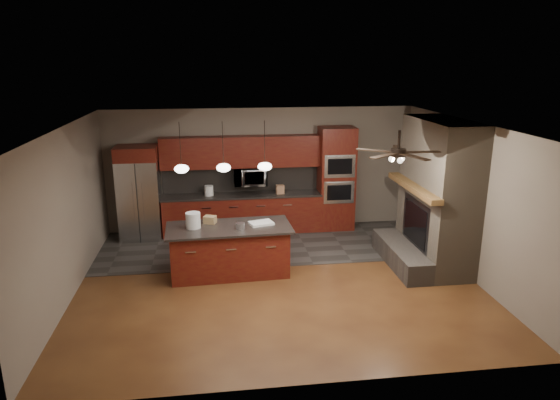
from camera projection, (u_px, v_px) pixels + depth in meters
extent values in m
plane|color=brown|center=(278.00, 281.00, 9.01)|extent=(7.00, 7.00, 0.00)
cube|color=white|center=(278.00, 125.00, 8.23)|extent=(7.00, 6.00, 0.02)
cube|color=gray|center=(261.00, 169.00, 11.48)|extent=(7.00, 0.02, 2.80)
cube|color=gray|center=(468.00, 199.00, 9.07)|extent=(0.02, 6.00, 2.80)
cube|color=gray|center=(67.00, 215.00, 8.18)|extent=(0.02, 6.00, 2.80)
cube|color=#373431|center=(267.00, 245.00, 10.72)|extent=(7.00, 2.40, 0.01)
cube|color=#6B5D4C|center=(438.00, 194.00, 9.40)|extent=(0.80, 2.00, 2.80)
cube|color=#504942|center=(401.00, 255.00, 9.64)|extent=(0.50, 2.00, 0.40)
cube|color=#2D2D30|center=(416.00, 224.00, 9.51)|extent=(0.05, 1.20, 0.95)
cube|color=black|center=(415.00, 224.00, 9.50)|extent=(0.02, 1.00, 0.75)
cube|color=brown|center=(413.00, 187.00, 9.29)|extent=(0.22, 2.10, 0.10)
cube|color=#5C2211|center=(242.00, 214.00, 11.40)|extent=(3.55, 0.60, 0.86)
cube|color=black|center=(242.00, 195.00, 11.28)|extent=(3.59, 0.64, 0.04)
cube|color=black|center=(241.00, 179.00, 11.46)|extent=(3.55, 0.03, 0.60)
cube|color=#5C2211|center=(241.00, 152.00, 11.13)|extent=(3.55, 0.35, 0.70)
cube|color=#5C2211|center=(336.00, 179.00, 11.47)|extent=(0.80, 0.60, 2.38)
cube|color=silver|center=(339.00, 192.00, 11.24)|extent=(0.70, 0.03, 0.52)
cube|color=black|center=(339.00, 193.00, 11.22)|extent=(0.55, 0.02, 0.35)
cube|color=silver|center=(340.00, 166.00, 11.08)|extent=(0.70, 0.03, 0.52)
cube|color=black|center=(340.00, 166.00, 11.06)|extent=(0.55, 0.02, 0.35)
imported|color=silver|center=(250.00, 176.00, 11.23)|extent=(0.73, 0.41, 0.50)
cube|color=silver|center=(140.00, 200.00, 10.92)|extent=(0.88, 0.72, 1.76)
cube|color=#2D2D30|center=(138.00, 204.00, 10.57)|extent=(0.02, 0.02, 1.74)
cube|color=silver|center=(133.00, 202.00, 10.53)|extent=(0.03, 0.03, 0.88)
cube|color=silver|center=(142.00, 202.00, 10.56)|extent=(0.03, 0.03, 0.88)
cube|color=#5C2211|center=(136.00, 153.00, 10.63)|extent=(0.88, 0.72, 0.30)
cube|color=#5C2211|center=(230.00, 251.00, 9.20)|extent=(2.15, 0.97, 0.88)
cube|color=black|center=(229.00, 228.00, 9.07)|extent=(2.30, 1.13, 0.04)
cylinder|color=silver|center=(193.00, 220.00, 8.96)|extent=(0.31, 0.31, 0.28)
cylinder|color=#B9B9BE|center=(240.00, 226.00, 8.92)|extent=(0.18, 0.18, 0.11)
cube|color=white|center=(261.00, 223.00, 9.19)|extent=(0.48, 0.40, 0.04)
cube|color=#92734B|center=(210.00, 220.00, 9.23)|extent=(0.26, 0.23, 0.14)
cylinder|color=white|center=(209.00, 191.00, 11.15)|extent=(0.25, 0.25, 0.22)
cube|color=#A37454|center=(280.00, 189.00, 11.31)|extent=(0.18, 0.15, 0.20)
cylinder|color=black|center=(180.00, 144.00, 8.80)|extent=(0.01, 0.01, 0.78)
ellipsoid|color=white|center=(182.00, 169.00, 8.92)|extent=(0.26, 0.26, 0.16)
cylinder|color=black|center=(223.00, 143.00, 8.89)|extent=(0.01, 0.01, 0.78)
ellipsoid|color=white|center=(224.00, 168.00, 9.02)|extent=(0.26, 0.26, 0.16)
cylinder|color=black|center=(265.00, 142.00, 8.99)|extent=(0.01, 0.01, 0.78)
ellipsoid|color=white|center=(265.00, 167.00, 9.11)|extent=(0.26, 0.26, 0.16)
cylinder|color=black|center=(399.00, 140.00, 7.74)|extent=(0.04, 0.04, 0.30)
cylinder|color=black|center=(398.00, 153.00, 7.80)|extent=(0.24, 0.24, 0.12)
cube|color=black|center=(421.00, 152.00, 7.85)|extent=(0.60, 0.12, 0.01)
cube|color=black|center=(397.00, 148.00, 8.16)|extent=(0.30, 0.61, 0.01)
cube|color=black|center=(375.00, 150.00, 7.97)|extent=(0.56, 0.45, 0.01)
cube|color=black|center=(384.00, 156.00, 7.55)|extent=(0.56, 0.45, 0.01)
cube|color=black|center=(414.00, 157.00, 7.47)|extent=(0.30, 0.61, 0.01)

